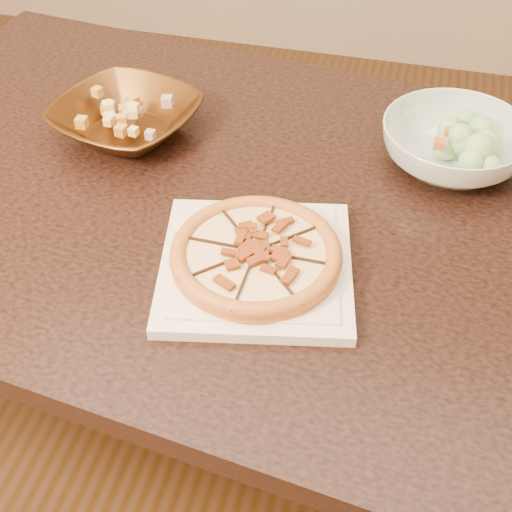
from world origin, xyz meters
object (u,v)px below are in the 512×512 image
object	(u,v)px
dining_table	(228,236)
pizza	(256,254)
plate	(256,266)
bronze_bowl	(126,119)
salad_bowl	(453,145)

from	to	relation	value
dining_table	pizza	bearing A→B (deg)	-60.92
dining_table	plate	size ratio (longest dim) A/B	4.67
bronze_bowl	dining_table	bearing A→B (deg)	-28.66
pizza	bronze_bowl	world-z (taller)	bronze_bowl
plate	salad_bowl	size ratio (longest dim) A/B	1.32
salad_bowl	dining_table	bearing A→B (deg)	-154.34
dining_table	pizza	world-z (taller)	pizza
dining_table	salad_bowl	distance (m)	0.42
dining_table	pizza	distance (m)	0.23
dining_table	bronze_bowl	distance (m)	0.28
dining_table	plate	xyz separation A→B (m)	(0.09, -0.17, 0.11)
plate	bronze_bowl	bearing A→B (deg)	137.39
plate	pizza	distance (m)	0.02
pizza	bronze_bowl	distance (m)	0.43
dining_table	salad_bowl	size ratio (longest dim) A/B	6.15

